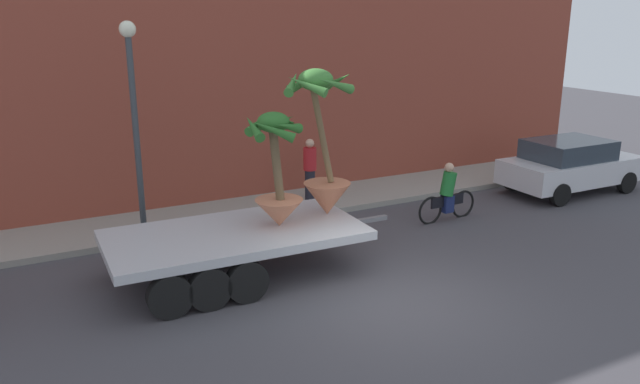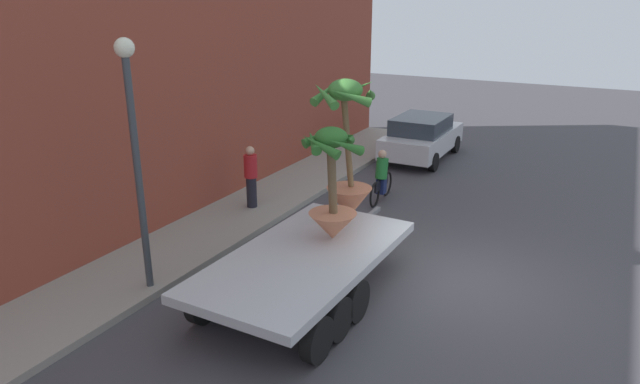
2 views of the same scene
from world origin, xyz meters
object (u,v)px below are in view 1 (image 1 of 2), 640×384
Objects in this scene: cyclist at (448,195)px; potted_palm_rear at (323,156)px; street_lamp at (134,103)px; flatbed_trailer at (224,243)px; parked_car at (570,165)px; pedestrian_near_gate at (310,168)px; potted_palm_middle at (277,178)px.

potted_palm_rear is at bearing -168.69° from cyclist.
flatbed_trailer is at bearing -71.14° from street_lamp.
parked_car is 7.75m from pedestrian_near_gate.
cyclist is 0.43× the size of parked_car.
potted_palm_rear is 0.73× the size of parked_car.
cyclist is 7.93m from street_lamp.
parked_car is (11.09, 1.29, 0.07)m from flatbed_trailer.
cyclist is at bearing -47.61° from pedestrian_near_gate.
potted_palm_middle reaches higher than cyclist.
parked_car reaches higher than cyclist.
potted_palm_rear is 4.06m from pedestrian_near_gate.
street_lamp reaches higher than pedestrian_near_gate.
flatbed_trailer is 3.55× the size of pedestrian_near_gate.
parked_car is (10.01, 1.44, -1.16)m from potted_palm_middle.
flatbed_trailer is at bearing -173.38° from parked_car.
cyclist is 4.87m from parked_car.
potted_palm_rear is 4.38m from cyclist.
pedestrian_near_gate is (2.62, 3.79, -0.95)m from potted_palm_middle.
pedestrian_near_gate is at bearing 132.39° from cyclist.
potted_palm_rear is 4.39m from street_lamp.
potted_palm_rear reaches higher than flatbed_trailer.
flatbed_trailer is 3.93m from street_lamp.
flatbed_trailer is 1.96× the size of potted_palm_rear.
potted_palm_rear is 0.64× the size of street_lamp.
street_lamp is (-7.23, 2.02, 2.56)m from cyclist.
street_lamp is at bearing -170.86° from pedestrian_near_gate.
potted_palm_rear is at bearing 10.56° from potted_palm_middle.
potted_palm_rear is at bearing 1.62° from flatbed_trailer.
flatbed_trailer is 6.30m from cyclist.
cyclist is 0.38× the size of street_lamp.
street_lamp reaches higher than potted_palm_middle.
cyclist is at bearing 7.88° from flatbed_trailer.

